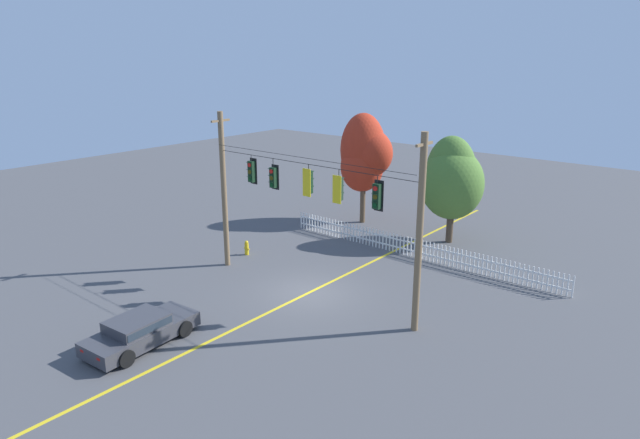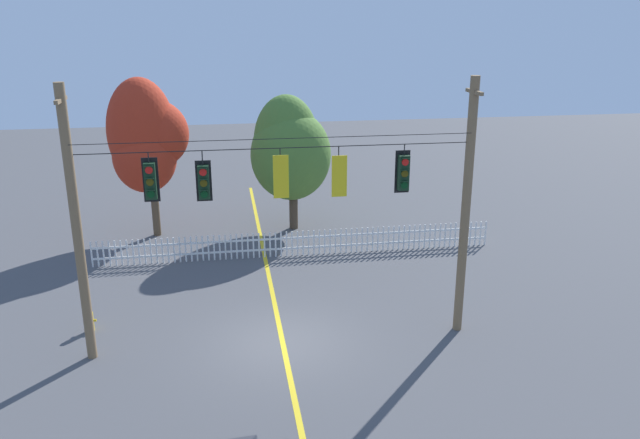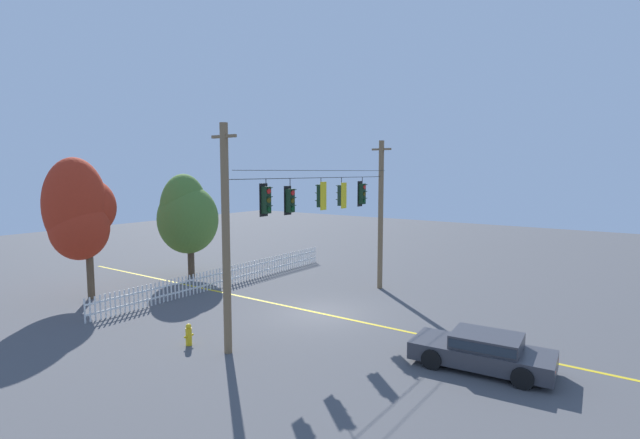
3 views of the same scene
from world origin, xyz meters
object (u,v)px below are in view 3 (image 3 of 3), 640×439
object	(u,v)px
fire_hydrant	(189,335)
parked_car	(483,350)
traffic_signal_westbound_side	(290,200)
traffic_signal_northbound_primary	(342,195)
traffic_signal_northbound_secondary	(266,200)
traffic_signal_southbound_primary	(362,194)
autumn_maple_near_fence	(79,213)
autumn_maple_mid	(187,216)
traffic_signal_eastbound_side	(321,196)

from	to	relation	value
fire_hydrant	parked_car	bearing A→B (deg)	-66.25
traffic_signal_westbound_side	traffic_signal_northbound_primary	distance (m)	3.75
traffic_signal_northbound_secondary	traffic_signal_southbound_primary	size ratio (longest dim) A/B	0.97
traffic_signal_southbound_primary	autumn_maple_near_fence	xyz separation A→B (m)	(-8.31, 10.96, -0.89)
autumn_maple_mid	traffic_signal_northbound_secondary	bearing A→B (deg)	-114.80
autumn_maple_mid	traffic_signal_westbound_side	bearing A→B (deg)	-108.25
traffic_signal_southbound_primary	autumn_maple_mid	world-z (taller)	autumn_maple_mid
traffic_signal_northbound_primary	fire_hydrant	size ratio (longest dim) A/B	1.78
traffic_signal_westbound_side	traffic_signal_southbound_primary	distance (m)	5.64
traffic_signal_eastbound_side	autumn_maple_mid	bearing A→B (deg)	82.48
traffic_signal_southbound_primary	autumn_maple_mid	xyz separation A→B (m)	(-2.12, 10.68, -1.52)
traffic_signal_southbound_primary	autumn_maple_near_fence	size ratio (longest dim) A/B	0.21
traffic_signal_southbound_primary	parked_car	bearing A→B (deg)	-125.28
traffic_signal_northbound_secondary	fire_hydrant	distance (m)	5.60
traffic_signal_northbound_primary	autumn_maple_mid	xyz separation A→B (m)	(-0.23, 10.70, -1.52)
traffic_signal_westbound_side	traffic_signal_northbound_primary	bearing A→B (deg)	-0.29
autumn_maple_mid	parked_car	bearing A→B (deg)	-100.07
traffic_signal_northbound_primary	autumn_maple_mid	bearing A→B (deg)	91.21
autumn_maple_near_fence	autumn_maple_mid	bearing A→B (deg)	-2.58
traffic_signal_eastbound_side	traffic_signal_southbound_primary	distance (m)	3.53
autumn_maple_near_fence	parked_car	size ratio (longest dim) A/B	1.56
traffic_signal_westbound_side	traffic_signal_northbound_primary	xyz separation A→B (m)	(3.75, -0.02, 0.05)
traffic_signal_northbound_primary	traffic_signal_southbound_primary	bearing A→B (deg)	0.59
traffic_signal_eastbound_side	traffic_signal_northbound_primary	xyz separation A→B (m)	(1.64, 0.00, -0.05)
fire_hydrant	autumn_maple_mid	bearing A→B (deg)	50.98
traffic_signal_northbound_secondary	traffic_signal_southbound_primary	distance (m)	7.06
traffic_signal_westbound_side	parked_car	xyz separation A→B (m)	(0.28, -7.58, -4.50)
autumn_maple_near_fence	traffic_signal_southbound_primary	bearing A→B (deg)	-52.84
traffic_signal_northbound_secondary	fire_hydrant	world-z (taller)	traffic_signal_northbound_secondary
traffic_signal_northbound_secondary	parked_car	size ratio (longest dim) A/B	0.32
traffic_signal_westbound_side	traffic_signal_eastbound_side	bearing A→B (deg)	-0.52
autumn_maple_mid	traffic_signal_eastbound_side	bearing A→B (deg)	-97.52
traffic_signal_northbound_primary	autumn_maple_near_fence	distance (m)	12.75
traffic_signal_westbound_side	autumn_maple_near_fence	bearing A→B (deg)	103.66
autumn_maple_near_fence	fire_hydrant	bearing A→B (deg)	-96.89
traffic_signal_eastbound_side	autumn_maple_near_fence	distance (m)	12.01
traffic_signal_westbound_side	autumn_maple_near_fence	size ratio (longest dim) A/B	0.21
traffic_signal_southbound_primary	traffic_signal_northbound_primary	bearing A→B (deg)	-179.41
traffic_signal_westbound_side	parked_car	distance (m)	8.82
traffic_signal_southbound_primary	traffic_signal_northbound_secondary	bearing A→B (deg)	-180.00
autumn_maple_near_fence	fire_hydrant	world-z (taller)	autumn_maple_near_fence
traffic_signal_eastbound_side	traffic_signal_southbound_primary	size ratio (longest dim) A/B	0.95
traffic_signal_eastbound_side	autumn_maple_near_fence	xyz separation A→B (m)	(-4.77, 10.98, -0.94)
traffic_signal_southbound_primary	parked_car	size ratio (longest dim) A/B	0.33
traffic_signal_northbound_secondary	autumn_maple_mid	xyz separation A→B (m)	(4.94, 10.68, -1.56)
traffic_signal_northbound_secondary	parked_car	world-z (taller)	traffic_signal_northbound_secondary
traffic_signal_westbound_side	parked_car	size ratio (longest dim) A/B	0.33
traffic_signal_northbound_secondary	traffic_signal_southbound_primary	world-z (taller)	same
traffic_signal_northbound_secondary	traffic_signal_northbound_primary	xyz separation A→B (m)	(5.16, -0.02, -0.04)
traffic_signal_northbound_primary	parked_car	distance (m)	9.48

